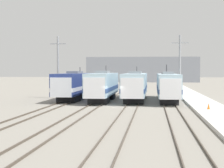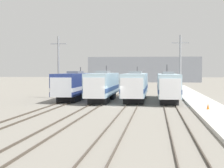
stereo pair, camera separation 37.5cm
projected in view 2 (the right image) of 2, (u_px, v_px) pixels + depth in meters
name	position (u px, v px, depth m)	size (l,w,h in m)	color
ground_plane	(113.00, 106.00, 46.55)	(400.00, 400.00, 0.00)	gray
rail_pair_far_left	(59.00, 105.00, 47.36)	(1.51, 120.00, 0.15)	#4C4238
rail_pair_center_left	(95.00, 105.00, 46.82)	(1.51, 120.00, 0.15)	#4C4238
rail_pair_center_right	(132.00, 106.00, 46.28)	(1.51, 120.00, 0.15)	#4C4238
rail_pair_far_right	(170.00, 106.00, 45.74)	(1.51, 120.00, 0.15)	#4C4238
locomotive_far_left	(75.00, 85.00, 56.66)	(3.12, 18.01, 4.97)	black
locomotive_center_left	(103.00, 86.00, 53.56)	(2.99, 16.49, 5.19)	#232326
locomotive_center_right	(136.00, 86.00, 54.60)	(3.12, 19.22, 5.05)	#232326
locomotive_far_right	(168.00, 86.00, 53.42)	(2.86, 19.28, 5.34)	#232326
catenary_tower_left	(58.00, 66.00, 59.03)	(2.56, 0.32, 9.81)	gray
catenary_tower_right	(180.00, 66.00, 56.83)	(2.56, 0.32, 9.81)	gray
platform	(206.00, 106.00, 45.24)	(4.00, 120.00, 0.32)	beige
traffic_cone	(208.00, 106.00, 39.48)	(0.29, 0.29, 0.64)	orange
depot_building	(144.00, 70.00, 143.94)	(42.47, 9.30, 9.52)	gray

